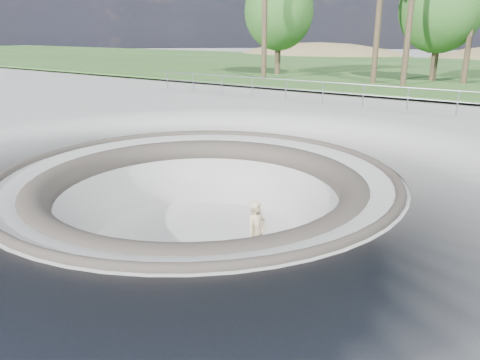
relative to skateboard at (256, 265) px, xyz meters
The scene contains 8 objects.
ground 2.78m from the skateboard, 169.02° to the left, with size 180.00×180.00×0.00m, color #B0AFAA.
skate_bowl 2.08m from the skateboard, 169.02° to the left, with size 14.00×14.00×4.10m.
grass_strip 34.52m from the skateboard, 93.40° to the left, with size 180.00×36.00×0.12m.
safety_railing 12.82m from the skateboard, 99.37° to the left, with size 25.00×0.06×1.03m.
skateboard is the anchor object (origin of this frame).
skater 0.83m from the skateboard, behind, with size 0.59×0.39×1.62m, color #D5B78A.
bushy_tree_left 27.66m from the skateboard, 118.71° to the left, with size 5.22×4.74×7.53m.
bushy_tree_mid 26.09m from the skateboard, 94.22° to the left, with size 5.30×4.82×7.64m.
Camera 1 is at (7.34, -8.94, 3.57)m, focal length 35.00 mm.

